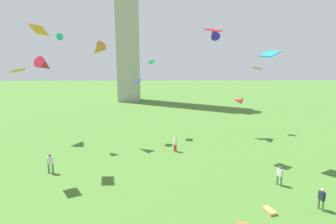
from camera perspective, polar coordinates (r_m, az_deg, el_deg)
person_0 at (r=30.45m, az=1.52°, el=-6.59°), size 0.42×0.51×1.72m
person_1 at (r=27.10m, az=-23.58°, el=-9.73°), size 0.56×0.33×1.82m
person_2 at (r=22.12m, az=29.65°, el=-15.45°), size 0.32×0.48×1.59m
person_3 at (r=24.51m, az=22.49°, el=-12.09°), size 0.41×0.50×1.67m
kite_flying_0 at (r=37.83m, az=-24.55°, el=8.92°), size 2.25×2.92×2.32m
kite_flying_1 at (r=28.90m, az=9.44°, el=16.72°), size 1.89×1.94×0.55m
kite_flying_2 at (r=33.68m, az=-6.38°, el=6.48°), size 0.96×1.27×0.49m
kite_flying_3 at (r=37.54m, az=9.71°, el=16.10°), size 2.11×2.55×1.94m
kite_flying_4 at (r=27.86m, az=20.73°, el=11.40°), size 2.11×2.00×0.65m
kite_flying_5 at (r=36.91m, az=14.48°, el=2.45°), size 1.43×1.34×0.90m
kite_flying_6 at (r=40.02m, az=18.27°, el=8.78°), size 1.29×1.19×0.47m
kite_flying_7 at (r=36.23m, az=-3.52°, el=10.47°), size 0.90×1.13×0.71m
kite_flying_8 at (r=34.29m, az=-22.19°, el=14.43°), size 1.34×1.38×0.81m
kite_flying_9 at (r=27.82m, az=-25.58°, el=15.34°), size 1.23×1.68×0.98m
kite_flying_10 at (r=25.21m, az=-29.09°, el=7.63°), size 1.63×1.80×0.43m
kite_flying_11 at (r=33.70m, az=-14.61°, el=12.60°), size 2.45×2.35×1.98m
kite_bundle_0 at (r=20.78m, az=20.60°, el=-18.92°), size 0.76×1.12×0.19m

